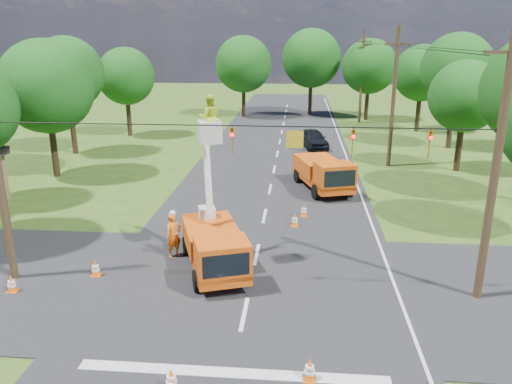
# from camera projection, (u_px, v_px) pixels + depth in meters

# --- Properties ---
(ground) EXTENTS (140.00, 140.00, 0.00)m
(ground) POSITION_uv_depth(u_px,v_px,m) (274.00, 170.00, 36.39)
(ground) COLOR #285018
(ground) RESTS_ON ground
(road_main) EXTENTS (12.00, 100.00, 0.06)m
(road_main) POSITION_uv_depth(u_px,v_px,m) (274.00, 170.00, 36.39)
(road_main) COLOR black
(road_main) RESTS_ON ground
(road_cross) EXTENTS (56.00, 10.00, 0.07)m
(road_cross) POSITION_uv_depth(u_px,v_px,m) (250.00, 288.00, 19.27)
(road_cross) COLOR black
(road_cross) RESTS_ON ground
(stop_bar) EXTENTS (9.00, 0.45, 0.02)m
(stop_bar) POSITION_uv_depth(u_px,v_px,m) (232.00, 374.00, 14.33)
(stop_bar) COLOR silver
(stop_bar) RESTS_ON ground
(edge_line) EXTENTS (0.12, 90.00, 0.02)m
(edge_line) POSITION_uv_depth(u_px,v_px,m) (352.00, 171.00, 35.93)
(edge_line) COLOR silver
(edge_line) RESTS_ON ground
(bucket_truck) EXTENTS (3.66, 5.78, 7.19)m
(bucket_truck) POSITION_uv_depth(u_px,v_px,m) (214.00, 235.00, 20.28)
(bucket_truck) COLOR #DA620F
(bucket_truck) RESTS_ON ground
(second_truck) EXTENTS (3.82, 6.26, 2.21)m
(second_truck) POSITION_uv_depth(u_px,v_px,m) (324.00, 173.00, 31.14)
(second_truck) COLOR #DA620F
(second_truck) RESTS_ON ground
(ground_worker) EXTENTS (0.85, 0.87, 2.02)m
(ground_worker) POSITION_uv_depth(u_px,v_px,m) (174.00, 235.00, 21.72)
(ground_worker) COLOR #E55713
(ground_worker) RESTS_ON ground
(distant_car) EXTENTS (2.96, 4.97, 1.58)m
(distant_car) POSITION_uv_depth(u_px,v_px,m) (313.00, 139.00, 43.47)
(distant_car) COLOR black
(distant_car) RESTS_ON ground
(traffic_cone_0) EXTENTS (0.38, 0.38, 0.71)m
(traffic_cone_0) POSITION_uv_depth(u_px,v_px,m) (171.00, 380.00, 13.56)
(traffic_cone_0) COLOR orange
(traffic_cone_0) RESTS_ON ground
(traffic_cone_1) EXTENTS (0.38, 0.38, 0.71)m
(traffic_cone_1) POSITION_uv_depth(u_px,v_px,m) (310.00, 370.00, 13.96)
(traffic_cone_1) COLOR orange
(traffic_cone_1) RESTS_ON ground
(traffic_cone_2) EXTENTS (0.38, 0.38, 0.71)m
(traffic_cone_2) POSITION_uv_depth(u_px,v_px,m) (295.00, 220.00, 25.36)
(traffic_cone_2) COLOR orange
(traffic_cone_2) RESTS_ON ground
(traffic_cone_3) EXTENTS (0.38, 0.38, 0.71)m
(traffic_cone_3) POSITION_uv_depth(u_px,v_px,m) (304.00, 210.00, 26.79)
(traffic_cone_3) COLOR orange
(traffic_cone_3) RESTS_ON ground
(traffic_cone_4) EXTENTS (0.38, 0.38, 0.71)m
(traffic_cone_4) POSITION_uv_depth(u_px,v_px,m) (96.00, 268.00, 20.09)
(traffic_cone_4) COLOR orange
(traffic_cone_4) RESTS_ON ground
(traffic_cone_5) EXTENTS (0.38, 0.38, 0.71)m
(traffic_cone_5) POSITION_uv_depth(u_px,v_px,m) (12.00, 284.00, 18.83)
(traffic_cone_5) COLOR orange
(traffic_cone_5) RESTS_ON ground
(traffic_cone_7) EXTENTS (0.38, 0.38, 0.71)m
(traffic_cone_7) POSITION_uv_depth(u_px,v_px,m) (338.00, 180.00, 32.55)
(traffic_cone_7) COLOR orange
(traffic_cone_7) RESTS_ON ground
(pole_right_near) EXTENTS (1.80, 0.30, 10.00)m
(pole_right_near) POSITION_uv_depth(u_px,v_px,m) (496.00, 164.00, 17.05)
(pole_right_near) COLOR #4C3823
(pole_right_near) RESTS_ON ground
(pole_right_mid) EXTENTS (1.80, 0.30, 10.00)m
(pole_right_mid) POSITION_uv_depth(u_px,v_px,m) (394.00, 97.00, 36.07)
(pole_right_mid) COLOR #4C3823
(pole_right_mid) RESTS_ON ground
(pole_right_far) EXTENTS (1.80, 0.30, 10.00)m
(pole_right_far) POSITION_uv_depth(u_px,v_px,m) (362.00, 76.00, 55.09)
(pole_right_far) COLOR #4C3823
(pole_right_far) RESTS_ON ground
(signal_span) EXTENTS (18.00, 0.29, 1.07)m
(signal_span) POSITION_uv_depth(u_px,v_px,m) (313.00, 139.00, 17.33)
(signal_span) COLOR black
(signal_span) RESTS_ON ground
(tree_left_d) EXTENTS (6.20, 6.20, 9.24)m
(tree_left_d) POSITION_uv_depth(u_px,v_px,m) (46.00, 87.00, 32.96)
(tree_left_d) COLOR #382616
(tree_left_d) RESTS_ON ground
(tree_left_e) EXTENTS (5.80, 5.80, 9.41)m
(tree_left_e) POSITION_uv_depth(u_px,v_px,m) (67.00, 73.00, 39.66)
(tree_left_e) COLOR #382616
(tree_left_e) RESTS_ON ground
(tree_left_f) EXTENTS (5.40, 5.40, 8.40)m
(tree_left_f) POSITION_uv_depth(u_px,v_px,m) (126.00, 76.00, 47.34)
(tree_left_f) COLOR #382616
(tree_left_f) RESTS_ON ground
(tree_right_c) EXTENTS (5.00, 5.00, 7.83)m
(tree_right_c) POSITION_uv_depth(u_px,v_px,m) (465.00, 96.00, 34.67)
(tree_right_c) COLOR #382616
(tree_right_c) RESTS_ON ground
(tree_right_d) EXTENTS (6.00, 6.00, 9.70)m
(tree_right_d) POSITION_uv_depth(u_px,v_px,m) (457.00, 69.00, 41.74)
(tree_right_d) COLOR #382616
(tree_right_d) RESTS_ON ground
(tree_right_e) EXTENTS (5.60, 5.60, 8.63)m
(tree_right_e) POSITION_uv_depth(u_px,v_px,m) (422.00, 73.00, 49.69)
(tree_right_e) COLOR #382616
(tree_right_e) RESTS_ON ground
(tree_far_a) EXTENTS (6.60, 6.60, 9.50)m
(tree_far_a) POSITION_uv_depth(u_px,v_px,m) (243.00, 64.00, 58.75)
(tree_far_a) COLOR #382616
(tree_far_a) RESTS_ON ground
(tree_far_b) EXTENTS (7.00, 7.00, 10.32)m
(tree_far_b) POSITION_uv_depth(u_px,v_px,m) (311.00, 58.00, 59.80)
(tree_far_b) COLOR #382616
(tree_far_b) RESTS_ON ground
(tree_far_c) EXTENTS (6.20, 6.20, 9.18)m
(tree_far_c) POSITION_uv_depth(u_px,v_px,m) (369.00, 66.00, 56.63)
(tree_far_c) COLOR #382616
(tree_far_c) RESTS_ON ground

